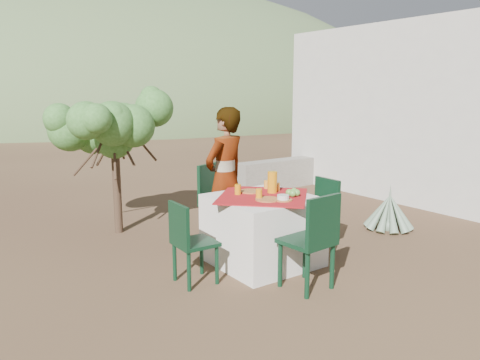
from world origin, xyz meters
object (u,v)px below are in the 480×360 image
at_px(chair_right, 320,211).
at_px(person, 225,178).
at_px(table, 263,229).
at_px(shrub_tree, 117,133).
at_px(agave, 389,213).
at_px(chair_left, 189,239).
at_px(juice_pitcher, 272,182).
at_px(chair_far, 217,198).
at_px(guesthouse, 428,110).
at_px(chair_near, 313,238).

xyz_separation_m(chair_right, person, (-0.86, 0.75, 0.37)).
distance_m(table, shrub_tree, 2.41).
relative_size(chair_right, agave, 1.21).
xyz_separation_m(chair_left, agave, (3.14, 0.03, -0.22)).
distance_m(shrub_tree, juice_pitcher, 2.28).
relative_size(chair_far, guesthouse, 0.23).
bearing_deg(chair_far, agave, -46.29).
distance_m(shrub_tree, agave, 3.82).
distance_m(chair_far, chair_right, 1.30).
bearing_deg(agave, table, 179.74).
relative_size(table, guesthouse, 0.31).
xyz_separation_m(chair_near, juice_pitcher, (0.24, 0.91, 0.36)).
height_order(shrub_tree, agave, shrub_tree).
xyz_separation_m(person, guesthouse, (5.16, 0.72, 0.65)).
distance_m(chair_near, chair_right, 1.21).
height_order(chair_right, person, person).
bearing_deg(table, guesthouse, 15.48).
xyz_separation_m(chair_right, agave, (1.35, 0.03, -0.24)).
distance_m(table, chair_near, 0.87).
relative_size(chair_far, shrub_tree, 0.58).
height_order(guesthouse, juice_pitcher, guesthouse).
distance_m(table, agave, 2.19).
height_order(person, guesthouse, guesthouse).
relative_size(chair_left, juice_pitcher, 3.46).
relative_size(chair_left, chair_right, 0.96).
bearing_deg(juice_pitcher, chair_near, -104.93).
height_order(chair_right, agave, chair_right).
xyz_separation_m(shrub_tree, juice_pitcher, (1.01, -2.00, -0.45)).
relative_size(chair_right, person, 0.51).
bearing_deg(agave, shrub_tree, 145.64).
bearing_deg(person, chair_far, -117.85).
height_order(shrub_tree, juice_pitcher, shrub_tree).
height_order(chair_left, shrub_tree, shrub_tree).
bearing_deg(shrub_tree, chair_far, -51.42).
height_order(chair_left, guesthouse, guesthouse).
relative_size(chair_near, chair_left, 1.14).
height_order(table, chair_left, chair_left).
relative_size(chair_far, chair_near, 1.04).
bearing_deg(chair_near, juice_pitcher, -109.22).
height_order(shrub_tree, guesthouse, guesthouse).
bearing_deg(agave, chair_left, -179.41).
bearing_deg(chair_right, chair_far, -140.26).
bearing_deg(chair_left, agave, -87.88).
height_order(person, juice_pitcher, person).
xyz_separation_m(shrub_tree, agave, (3.02, -2.07, -1.09)).
bearing_deg(juice_pitcher, person, 107.28).
distance_m(person, guesthouse, 5.25).
relative_size(chair_far, person, 0.58).
bearing_deg(chair_left, guesthouse, -74.94).
bearing_deg(shrub_tree, table, -67.96).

